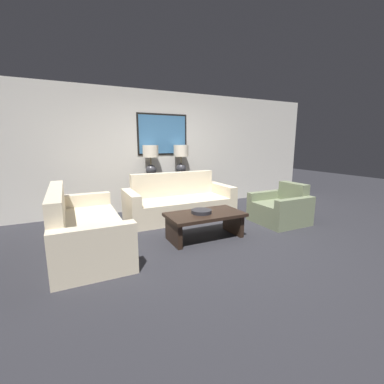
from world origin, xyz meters
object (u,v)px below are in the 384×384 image
(coffee_table, at_px, (205,220))
(armchair_near_back_wall, at_px, (281,209))
(couch_by_back_wall, at_px, (179,203))
(decorative_bowl, at_px, (201,211))
(couch_by_side, at_px, (84,229))
(console_table, at_px, (167,193))
(table_lamp_left, at_px, (151,157))
(table_lamp_right, at_px, (181,157))

(coffee_table, bearing_deg, armchair_near_back_wall, 3.10)
(couch_by_back_wall, relative_size, decorative_bowl, 6.67)
(couch_by_side, xyz_separation_m, decorative_bowl, (1.72, -0.40, 0.15))
(console_table, distance_m, couch_by_side, 2.43)
(console_table, relative_size, table_lamp_left, 1.79)
(armchair_near_back_wall, bearing_deg, console_table, 130.85)
(table_lamp_right, distance_m, decorative_bowl, 2.16)
(console_table, bearing_deg, table_lamp_left, 180.00)
(couch_by_back_wall, height_order, coffee_table, couch_by_back_wall)
(console_table, height_order, couch_by_side, couch_by_side)
(couch_by_side, bearing_deg, coffee_table, -13.27)
(table_lamp_left, relative_size, couch_by_back_wall, 0.31)
(couch_by_back_wall, relative_size, coffee_table, 1.77)
(couch_by_back_wall, bearing_deg, table_lamp_right, 62.95)
(table_lamp_right, xyz_separation_m, coffee_table, (-0.45, -1.97, -0.90))
(couch_by_back_wall, distance_m, armchair_near_back_wall, 2.01)
(table_lamp_left, height_order, armchair_near_back_wall, table_lamp_left)
(coffee_table, xyz_separation_m, armchair_near_back_wall, (1.72, 0.09, -0.05))
(coffee_table, bearing_deg, couch_by_back_wall, 85.92)
(coffee_table, height_order, armchair_near_back_wall, armchair_near_back_wall)
(couch_by_back_wall, distance_m, coffee_table, 1.27)
(couch_by_side, xyz_separation_m, coffee_table, (1.78, -0.42, 0.02))
(couch_by_back_wall, height_order, armchair_near_back_wall, couch_by_back_wall)
(table_lamp_left, distance_m, couch_by_back_wall, 1.21)
(table_lamp_right, xyz_separation_m, decorative_bowl, (-0.51, -1.95, -0.76))
(couch_by_side, distance_m, decorative_bowl, 1.78)
(console_table, height_order, couch_by_back_wall, couch_by_back_wall)
(console_table, bearing_deg, couch_by_side, -140.26)
(console_table, height_order, decorative_bowl, console_table)
(table_lamp_left, distance_m, couch_by_side, 2.35)
(console_table, xyz_separation_m, coffee_table, (-0.09, -1.97, -0.09))
(decorative_bowl, bearing_deg, couch_by_back_wall, 83.35)
(table_lamp_right, xyz_separation_m, couch_by_side, (-2.23, -1.55, -0.91))
(console_table, relative_size, table_lamp_right, 1.79)
(console_table, bearing_deg, coffee_table, -92.63)
(coffee_table, bearing_deg, couch_by_side, 166.73)
(couch_by_side, bearing_deg, couch_by_back_wall, 24.44)
(table_lamp_right, xyz_separation_m, armchair_near_back_wall, (1.27, -1.88, -0.94))
(console_table, bearing_deg, couch_by_back_wall, -90.00)
(couch_by_back_wall, bearing_deg, table_lamp_left, 117.05)
(couch_by_side, relative_size, decorative_bowl, 6.67)
(table_lamp_left, bearing_deg, console_table, 0.00)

